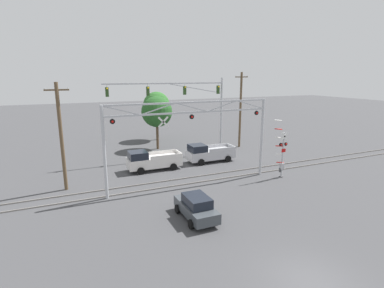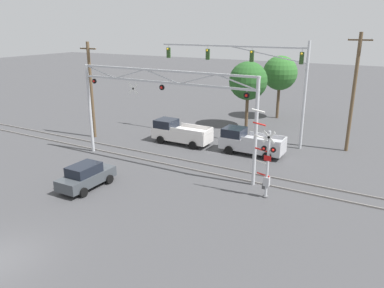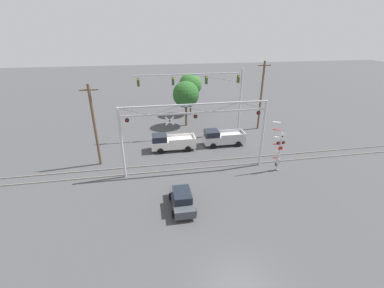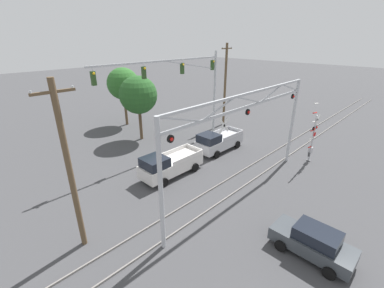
# 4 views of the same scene
# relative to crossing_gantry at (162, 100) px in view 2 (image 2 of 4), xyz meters

# --- Properties ---
(rail_track_near) EXTENTS (80.00, 0.08, 0.10)m
(rail_track_near) POSITION_rel_crossing_gantry_xyz_m (0.02, 0.28, -4.95)
(rail_track_near) COLOR gray
(rail_track_near) RESTS_ON ground_plane
(rail_track_far) EXTENTS (80.00, 0.08, 0.10)m
(rail_track_far) POSITION_rel_crossing_gantry_xyz_m (0.02, 1.72, -4.95)
(rail_track_far) COLOR gray
(rail_track_far) RESTS_ON ground_plane
(crossing_gantry) EXTENTS (14.33, 0.28, 7.12)m
(crossing_gantry) POSITION_rel_crossing_gantry_xyz_m (0.00, 0.00, 0.00)
(crossing_gantry) COLOR #B7BABF
(crossing_gantry) RESTS_ON ground_plane
(crossing_signal_mast) EXTENTS (1.60, 0.35, 5.42)m
(crossing_signal_mast) POSITION_rel_crossing_gantry_xyz_m (8.33, -1.42, -2.91)
(crossing_signal_mast) COLOR #B7BABF
(crossing_signal_mast) RESTS_ON ground_plane
(traffic_signal_span) EXTENTS (13.78, 0.39, 8.91)m
(traffic_signal_span) POSITION_rel_crossing_gantry_xyz_m (4.22, 9.15, 1.36)
(traffic_signal_span) COLOR #B7BABF
(traffic_signal_span) RESTS_ON ground_plane
(pickup_truck_lead) EXTENTS (5.29, 2.18, 2.01)m
(pickup_truck_lead) POSITION_rel_crossing_gantry_xyz_m (-1.91, 5.46, -4.03)
(pickup_truck_lead) COLOR silver
(pickup_truck_lead) RESTS_ON ground_plane
(pickup_truck_following) EXTENTS (5.17, 2.18, 2.01)m
(pickup_truck_following) POSITION_rel_crossing_gantry_xyz_m (4.53, 5.78, -4.03)
(pickup_truck_following) COLOR #B7B7BC
(pickup_truck_following) RESTS_ON ground_plane
(sedan_waiting) EXTENTS (1.91, 3.91, 1.60)m
(sedan_waiting) POSITION_rel_crossing_gantry_xyz_m (-2.17, -5.72, -4.20)
(sedan_waiting) COLOR #3D4247
(sedan_waiting) RESTS_ON ground_plane
(utility_pole_left) EXTENTS (1.80, 0.28, 8.69)m
(utility_pole_left) POSITION_rel_crossing_gantry_xyz_m (-9.86, 3.20, -0.51)
(utility_pole_left) COLOR brown
(utility_pole_left) RESTS_ON ground_plane
(utility_pole_right) EXTENTS (1.80, 0.28, 9.57)m
(utility_pole_right) POSITION_rel_crossing_gantry_xyz_m (11.39, 10.47, -0.06)
(utility_pole_right) COLOR brown
(utility_pole_right) RESTS_ON ground_plane
(background_tree_beyond_span) EXTENTS (3.75, 3.75, 6.93)m
(background_tree_beyond_span) POSITION_rel_crossing_gantry_xyz_m (2.82, 19.03, 0.04)
(background_tree_beyond_span) COLOR brown
(background_tree_beyond_span) RESTS_ON ground_plane
(background_tree_far_left_verge) EXTENTS (3.84, 3.84, 6.68)m
(background_tree_far_left_verge) POSITION_rel_crossing_gantry_xyz_m (1.21, 13.63, -0.26)
(background_tree_far_left_verge) COLOR brown
(background_tree_far_left_verge) RESTS_ON ground_plane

